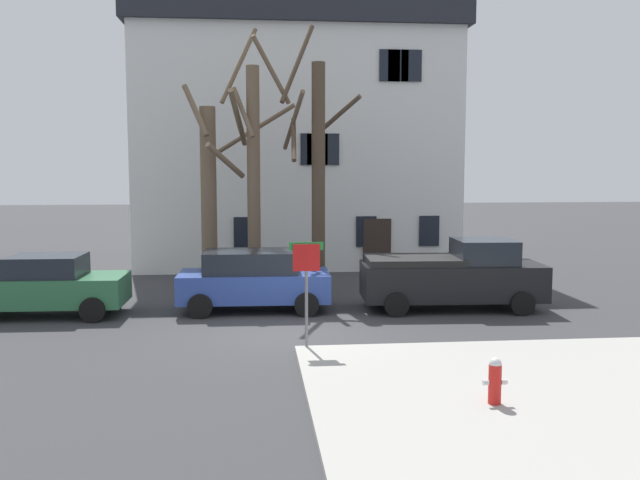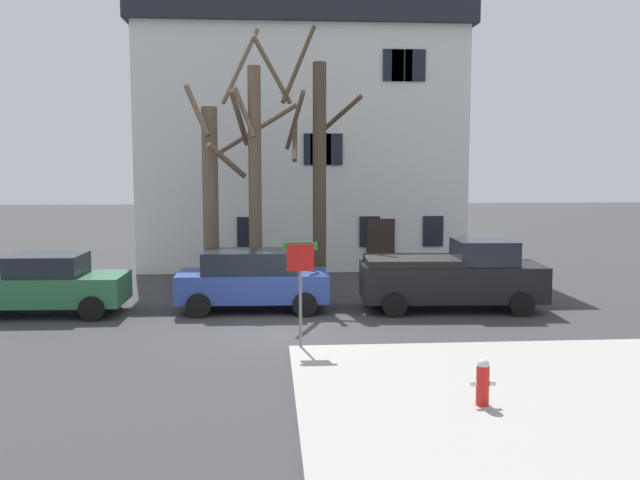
% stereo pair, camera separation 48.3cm
% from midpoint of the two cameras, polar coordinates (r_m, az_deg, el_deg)
% --- Properties ---
extents(ground_plane, '(120.00, 120.00, 0.00)m').
position_cam_midpoint_polar(ground_plane, '(17.41, -2.43, -7.65)').
color(ground_plane, '#38383A').
extents(sidewalk_slab, '(8.55, 7.71, 0.12)m').
position_cam_midpoint_polar(sidewalk_slab, '(12.98, 18.84, -12.54)').
color(sidewalk_slab, '#A8A59E').
rests_on(sidewalk_slab, ground_plane).
extents(building_main, '(13.48, 7.79, 11.15)m').
position_cam_midpoint_polar(building_main, '(30.35, -1.24, 8.95)').
color(building_main, white).
rests_on(building_main, ground_plane).
extents(tree_bare_near, '(2.14, 2.14, 6.80)m').
position_cam_midpoint_polar(tree_bare_near, '(23.14, -8.35, 3.99)').
color(tree_bare_near, brown).
rests_on(tree_bare_near, ground_plane).
extents(tree_bare_mid, '(2.93, 2.85, 8.76)m').
position_cam_midpoint_polar(tree_bare_mid, '(22.87, -4.67, 6.16)').
color(tree_bare_mid, brown).
rests_on(tree_bare_mid, ground_plane).
extents(tree_bare_far, '(2.74, 2.27, 8.87)m').
position_cam_midpoint_polar(tree_bare_far, '(22.64, 0.48, 5.81)').
color(tree_bare_far, '#4C3D2D').
rests_on(tree_bare_far, ground_plane).
extents(car_green_sedan, '(4.27, 2.19, 1.70)m').
position_cam_midpoint_polar(car_green_sedan, '(20.66, -20.94, -3.45)').
color(car_green_sedan, '#2D6B42').
rests_on(car_green_sedan, ground_plane).
extents(car_blue_wagon, '(4.34, 2.22, 1.74)m').
position_cam_midpoint_polar(car_blue_wagon, '(19.93, -4.92, -3.25)').
color(car_blue_wagon, '#2D4799').
rests_on(car_blue_wagon, ground_plane).
extents(pickup_truck_black, '(5.28, 2.41, 2.04)m').
position_cam_midpoint_polar(pickup_truck_black, '(20.34, 11.63, -2.94)').
color(pickup_truck_black, black).
rests_on(pickup_truck_black, ground_plane).
extents(fire_hydrant, '(0.42, 0.22, 0.80)m').
position_cam_midpoint_polar(fire_hydrant, '(12.22, 14.45, -11.24)').
color(fire_hydrant, red).
rests_on(fire_hydrant, sidewalk_slab).
extents(street_sign_pole, '(0.76, 0.07, 2.47)m').
position_cam_midpoint_polar(street_sign_pole, '(15.29, -0.74, -2.90)').
color(street_sign_pole, slate).
rests_on(street_sign_pole, ground_plane).
extents(bicycle_leaning, '(1.74, 0.28, 1.03)m').
position_cam_midpoint_polar(bicycle_leaning, '(23.71, -20.02, -3.42)').
color(bicycle_leaning, black).
rests_on(bicycle_leaning, ground_plane).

